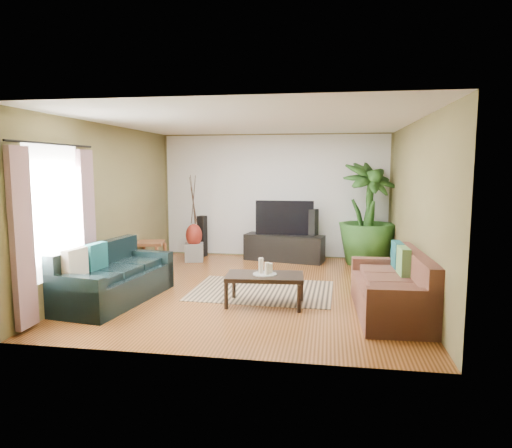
% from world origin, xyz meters
% --- Properties ---
extents(floor, '(5.50, 5.50, 0.00)m').
position_xyz_m(floor, '(0.00, 0.00, 0.00)').
color(floor, '#9D5528').
rests_on(floor, ground).
extents(ceiling, '(5.50, 5.50, 0.00)m').
position_xyz_m(ceiling, '(0.00, 0.00, 2.70)').
color(ceiling, white).
rests_on(ceiling, ground).
extents(wall_back, '(5.00, 0.00, 5.00)m').
position_xyz_m(wall_back, '(0.00, 2.75, 1.35)').
color(wall_back, olive).
rests_on(wall_back, ground).
extents(wall_front, '(5.00, 0.00, 5.00)m').
position_xyz_m(wall_front, '(0.00, -2.75, 1.35)').
color(wall_front, olive).
rests_on(wall_front, ground).
extents(wall_left, '(0.00, 5.50, 5.50)m').
position_xyz_m(wall_left, '(-2.50, 0.00, 1.35)').
color(wall_left, olive).
rests_on(wall_left, ground).
extents(wall_right, '(0.00, 5.50, 5.50)m').
position_xyz_m(wall_right, '(2.50, 0.00, 1.35)').
color(wall_right, olive).
rests_on(wall_right, ground).
extents(backwall_panel, '(4.90, 0.00, 4.90)m').
position_xyz_m(backwall_panel, '(0.00, 2.74, 1.35)').
color(backwall_panel, white).
rests_on(backwall_panel, ground).
extents(window_pane, '(0.00, 1.80, 1.80)m').
position_xyz_m(window_pane, '(-2.48, -1.60, 1.40)').
color(window_pane, white).
rests_on(window_pane, ground).
extents(curtain_near, '(0.08, 0.35, 2.20)m').
position_xyz_m(curtain_near, '(-2.43, -2.35, 1.15)').
color(curtain_near, gray).
rests_on(curtain_near, ground).
extents(curtain_far, '(0.08, 0.35, 2.20)m').
position_xyz_m(curtain_far, '(-2.43, -0.85, 1.15)').
color(curtain_far, gray).
rests_on(curtain_far, ground).
extents(curtain_rod, '(0.03, 1.90, 0.03)m').
position_xyz_m(curtain_rod, '(-2.43, -1.60, 2.30)').
color(curtain_rod, black).
rests_on(curtain_rod, ground).
extents(sofa_left, '(1.13, 2.10, 0.85)m').
position_xyz_m(sofa_left, '(-1.92, -1.01, 0.42)').
color(sofa_left, black).
rests_on(sofa_left, floor).
extents(sofa_right, '(0.95, 1.96, 0.85)m').
position_xyz_m(sofa_right, '(2.04, -0.99, 0.42)').
color(sofa_right, '#552F24').
rests_on(sofa_right, floor).
extents(area_rug, '(2.29, 1.65, 0.01)m').
position_xyz_m(area_rug, '(0.15, -0.12, 0.01)').
color(area_rug, tan).
rests_on(area_rug, floor).
extents(coffee_table, '(1.15, 0.69, 0.45)m').
position_xyz_m(coffee_table, '(0.30, -0.85, 0.23)').
color(coffee_table, black).
rests_on(coffee_table, floor).
extents(candle_tray, '(0.34, 0.34, 0.02)m').
position_xyz_m(candle_tray, '(0.30, -0.85, 0.46)').
color(candle_tray, gray).
rests_on(candle_tray, coffee_table).
extents(candle_tall, '(0.07, 0.07, 0.22)m').
position_xyz_m(candle_tall, '(0.24, -0.82, 0.58)').
color(candle_tall, beige).
rests_on(candle_tall, candle_tray).
extents(candle_mid, '(0.07, 0.07, 0.17)m').
position_xyz_m(candle_mid, '(0.34, -0.89, 0.55)').
color(candle_mid, silver).
rests_on(candle_mid, candle_tray).
extents(candle_short, '(0.07, 0.07, 0.14)m').
position_xyz_m(candle_short, '(0.37, -0.79, 0.54)').
color(candle_short, white).
rests_on(candle_short, candle_tray).
extents(tv_stand, '(1.74, 0.82, 0.56)m').
position_xyz_m(tv_stand, '(0.27, 2.30, 0.28)').
color(tv_stand, black).
rests_on(tv_stand, floor).
extents(television, '(1.23, 0.07, 0.72)m').
position_xyz_m(television, '(0.27, 2.32, 0.92)').
color(television, black).
rests_on(television, tv_stand).
extents(speaker_left, '(0.21, 0.22, 0.91)m').
position_xyz_m(speaker_left, '(-1.58, 2.50, 0.45)').
color(speaker_left, black).
rests_on(speaker_left, floor).
extents(speaker_right, '(0.26, 0.27, 1.10)m').
position_xyz_m(speaker_right, '(0.85, 2.38, 0.55)').
color(speaker_right, black).
rests_on(speaker_right, floor).
extents(potted_plant, '(1.63, 1.63, 2.08)m').
position_xyz_m(potted_plant, '(1.97, 2.27, 1.04)').
color(potted_plant, '#234C19').
rests_on(potted_plant, floor).
extents(plant_pot, '(0.38, 0.38, 0.30)m').
position_xyz_m(plant_pot, '(1.97, 2.27, 0.15)').
color(plant_pot, black).
rests_on(plant_pot, floor).
extents(pedestal, '(0.46, 0.46, 0.38)m').
position_xyz_m(pedestal, '(-1.62, 1.97, 0.19)').
color(pedestal, gray).
rests_on(pedestal, floor).
extents(vase, '(0.35, 0.35, 0.48)m').
position_xyz_m(vase, '(-1.62, 1.97, 0.55)').
color(vase, maroon).
rests_on(vase, pedestal).
extents(side_table, '(0.62, 0.62, 0.55)m').
position_xyz_m(side_table, '(-2.24, 1.09, 0.27)').
color(side_table, brown).
rests_on(side_table, floor).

